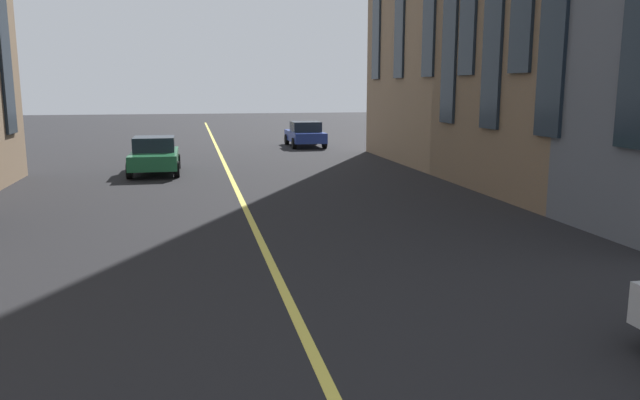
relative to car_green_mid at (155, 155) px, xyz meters
name	(u,v)px	position (x,y,z in m)	size (l,w,h in m)	color
lane_centre_line	(239,194)	(-5.55, -2.80, -0.70)	(80.00, 0.16, 0.01)	#D8C64C
car_green_mid	(155,155)	(0.00, 0.00, 0.00)	(3.90, 1.89, 1.40)	#1E6038
car_blue_oncoming	(305,134)	(9.51, -7.70, 0.00)	(3.90, 1.89, 1.40)	navy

